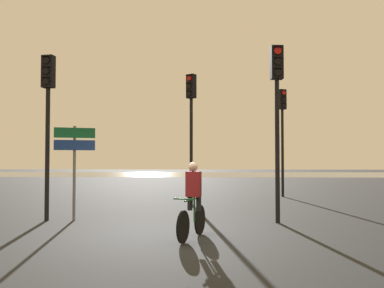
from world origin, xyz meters
The scene contains 8 objects.
ground_plane centered at (0.00, 0.00, 0.00)m, with size 120.00×120.00×0.00m, color black.
water_strip centered at (0.00, 38.10, 0.00)m, with size 80.00×16.00×0.01m, color slate.
traffic_light_near_left centered at (-3.35, 2.05, 3.16)m, with size 0.35×0.36×4.56m.
traffic_light_far_right centered at (4.36, 9.87, 3.34)m, with size 0.39×0.41×4.84m.
traffic_light_center centered at (0.40, 6.44, 3.36)m, with size 0.40×0.42×4.87m.
traffic_light_near_right centered at (2.92, 1.94, 3.27)m, with size 0.34×0.36×4.72m.
direction_sign_post centered at (-2.61, 2.09, 1.79)m, with size 1.04×0.42×2.60m.
cyclist centered at (0.77, -0.38, 0.82)m, with size 0.63×1.65×1.62m.
Camera 1 is at (1.17, -9.51, 1.68)m, focal length 40.00 mm.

